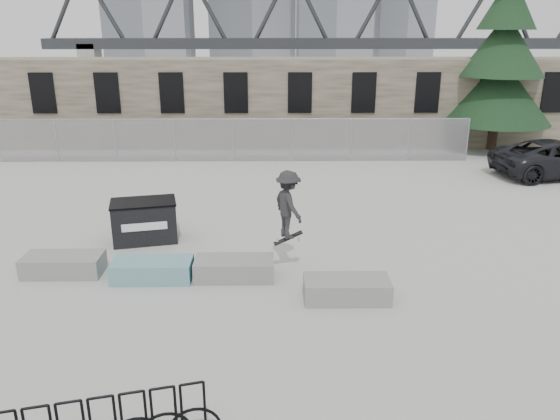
# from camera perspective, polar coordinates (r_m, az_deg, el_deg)

# --- Properties ---
(ground) EXTENTS (120.00, 120.00, 0.00)m
(ground) POSITION_cam_1_polar(r_m,az_deg,el_deg) (14.22, -8.25, -6.96)
(ground) COLOR #AFAFAA
(ground) RESTS_ON ground
(stone_wall) EXTENTS (36.00, 2.58, 4.50)m
(stone_wall) POSITION_cam_1_polar(r_m,az_deg,el_deg) (29.25, -4.43, 11.14)
(stone_wall) COLOR brown
(stone_wall) RESTS_ON ground
(chainlink_fence) EXTENTS (22.06, 0.06, 2.02)m
(chainlink_fence) POSITION_cam_1_polar(r_m,az_deg,el_deg) (25.77, -4.88, 7.34)
(chainlink_fence) COLOR gray
(chainlink_fence) RESTS_ON ground
(planter_far_left) EXTENTS (2.00, 0.90, 0.52)m
(planter_far_left) POSITION_cam_1_polar(r_m,az_deg,el_deg) (15.21, -21.70, -5.25)
(planter_far_left) COLOR gray
(planter_far_left) RESTS_ON ground
(planter_center_left) EXTENTS (2.00, 0.90, 0.52)m
(planter_center_left) POSITION_cam_1_polar(r_m,az_deg,el_deg) (14.22, -13.19, -6.03)
(planter_center_left) COLOR teal
(planter_center_left) RESTS_ON ground
(planter_center_right) EXTENTS (2.00, 0.90, 0.52)m
(planter_center_right) POSITION_cam_1_polar(r_m,az_deg,el_deg) (13.98, -4.79, -6.03)
(planter_center_right) COLOR gray
(planter_center_right) RESTS_ON ground
(planter_offset) EXTENTS (2.00, 0.90, 0.52)m
(planter_offset) POSITION_cam_1_polar(r_m,az_deg,el_deg) (12.99, 6.99, -8.13)
(planter_offset) COLOR gray
(planter_offset) RESTS_ON ground
(dumpster) EXTENTS (2.08, 1.53, 1.24)m
(dumpster) POSITION_cam_1_polar(r_m,az_deg,el_deg) (16.65, -13.98, -1.10)
(dumpster) COLOR black
(dumpster) RESTS_ON ground
(spruce_tree) EXTENTS (5.35, 5.35, 11.50)m
(spruce_tree) POSITION_cam_1_polar(r_m,az_deg,el_deg) (29.94, 22.19, 14.41)
(spruce_tree) COLOR #38281E
(spruce_tree) RESTS_ON ground
(truss_bridge) EXTENTS (70.00, 3.00, 9.80)m
(truss_bridge) POSITION_cam_1_polar(r_m,az_deg,el_deg) (68.20, 6.44, 17.03)
(truss_bridge) COLOR #2D3033
(truss_bridge) RESTS_ON ground
(suv) EXTENTS (5.86, 3.40, 1.54)m
(suv) POSITION_cam_1_polar(r_m,az_deg,el_deg) (25.98, 27.11, 4.82)
(suv) COLOR black
(suv) RESTS_ON ground
(skateboarder) EXTENTS (1.10, 1.32, 1.97)m
(skateboarder) POSITION_cam_1_polar(r_m,az_deg,el_deg) (13.90, 0.87, 0.55)
(skateboarder) COLOR #272629
(skateboarder) RESTS_ON ground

